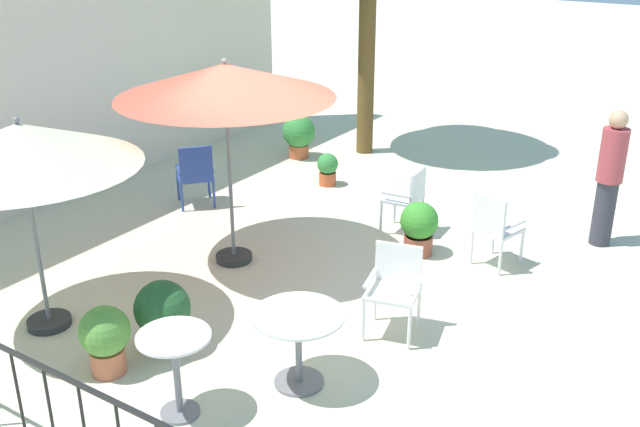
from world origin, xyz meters
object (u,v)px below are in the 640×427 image
(patio_chair_3, at_px, (195,172))
(potted_plant_2, at_px, (299,134))
(patio_chair_2, at_px, (395,283))
(standing_person, at_px, (609,177))
(patio_chair_0, at_px, (495,226))
(potted_plant_0, at_px, (105,337))
(cafe_table_1, at_px, (298,335))
(patio_chair_1, at_px, (408,195))
(potted_plant_3, at_px, (163,313))
(cafe_table_0, at_px, (176,361))
(patio_umbrella_1, at_px, (225,82))
(potted_plant_1, at_px, (419,226))
(patio_umbrella_0, at_px, (21,147))
(potted_plant_4, at_px, (328,168))

(patio_chair_3, relative_size, potted_plant_2, 1.25)
(patio_chair_2, bearing_deg, standing_person, -20.52)
(patio_chair_0, xyz_separation_m, potted_plant_0, (-4.01, 2.17, -0.15))
(cafe_table_1, bearing_deg, patio_chair_1, 11.21)
(patio_chair_1, distance_m, potted_plant_3, 3.84)
(potted_plant_2, xyz_separation_m, potted_plant_3, (-5.63, -2.30, -0.02))
(cafe_table_0, bearing_deg, patio_umbrella_1, 30.36)
(potted_plant_1, bearing_deg, standing_person, -49.72)
(cafe_table_1, bearing_deg, patio_umbrella_0, 102.10)
(potted_plant_2, bearing_deg, patio_chair_2, -135.86)
(patio_umbrella_1, distance_m, potted_plant_3, 2.69)
(patio_chair_0, height_order, potted_plant_1, patio_chair_0)
(cafe_table_0, relative_size, patio_chair_3, 0.83)
(patio_chair_1, distance_m, potted_plant_4, 2.12)
(patio_chair_2, relative_size, patio_chair_3, 0.97)
(cafe_table_0, bearing_deg, potted_plant_0, 84.44)
(potted_plant_0, xyz_separation_m, standing_person, (5.38, -3.09, 0.53))
(cafe_table_1, distance_m, potted_plant_4, 5.18)
(cafe_table_0, distance_m, potted_plant_0, 0.99)
(potted_plant_1, relative_size, standing_person, 0.39)
(patio_chair_0, relative_size, potted_plant_3, 1.27)
(patio_umbrella_0, relative_size, potted_plant_2, 2.99)
(cafe_table_1, relative_size, potted_plant_0, 1.23)
(potted_plant_3, bearing_deg, potted_plant_0, 163.86)
(potted_plant_1, bearing_deg, patio_chair_3, 95.21)
(patio_umbrella_1, height_order, standing_person, patio_umbrella_1)
(patio_umbrella_1, xyz_separation_m, patio_chair_0, (1.56, -2.69, -1.66))
(patio_chair_3, bearing_deg, potted_plant_1, -84.79)
(potted_plant_3, bearing_deg, potted_plant_2, 22.24)
(patio_umbrella_1, distance_m, patio_chair_2, 2.92)
(patio_umbrella_1, bearing_deg, patio_chair_0, -59.91)
(standing_person, bearing_deg, patio_chair_0, 146.07)
(patio_umbrella_0, height_order, patio_chair_1, patio_umbrella_0)
(patio_chair_1, relative_size, standing_person, 0.51)
(patio_umbrella_0, bearing_deg, cafe_table_0, -98.80)
(patio_chair_3, distance_m, potted_plant_0, 4.11)
(cafe_table_1, xyz_separation_m, potted_plant_0, (-0.82, 1.57, -0.13))
(patio_chair_2, xyz_separation_m, standing_person, (3.31, -1.24, 0.37))
(cafe_table_1, bearing_deg, cafe_table_0, 146.67)
(potted_plant_2, height_order, standing_person, standing_person)
(patio_chair_1, relative_size, patio_chair_2, 0.98)
(potted_plant_4, bearing_deg, potted_plant_2, 52.54)
(potted_plant_1, height_order, standing_person, standing_person)
(patio_chair_1, relative_size, patio_chair_3, 0.95)
(patio_chair_0, bearing_deg, patio_chair_1, 75.64)
(cafe_table_1, height_order, patio_chair_1, patio_chair_1)
(potted_plant_3, bearing_deg, patio_umbrella_0, 104.25)
(cafe_table_0, bearing_deg, patio_chair_2, -22.19)
(cafe_table_0, relative_size, potted_plant_4, 1.53)
(potted_plant_0, distance_m, potted_plant_1, 4.05)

